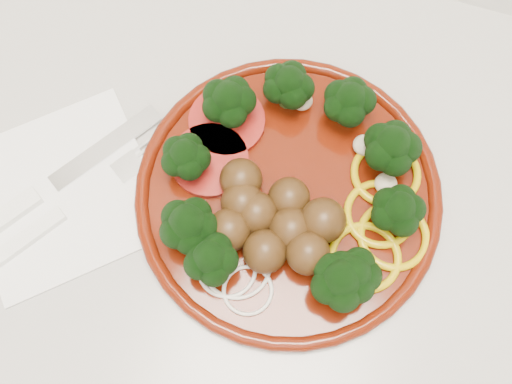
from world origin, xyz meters
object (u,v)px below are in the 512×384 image
(napkin, at_px, (63,193))
(fork, at_px, (46,224))
(knife, at_px, (32,198))
(plate, at_px, (289,194))

(napkin, relative_size, fork, 0.93)
(fork, bearing_deg, knife, 83.00)
(plate, height_order, fork, plate)
(fork, bearing_deg, napkin, 33.31)
(napkin, distance_m, fork, 0.04)
(napkin, bearing_deg, plate, 15.63)
(napkin, xyz_separation_m, fork, (0.00, -0.04, 0.01))
(napkin, xyz_separation_m, knife, (-0.02, -0.02, 0.01))
(knife, bearing_deg, fork, -97.00)
(napkin, height_order, fork, fork)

